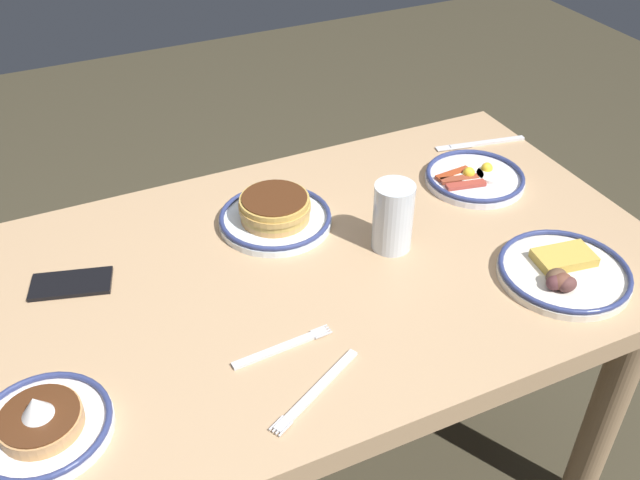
# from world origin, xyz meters

# --- Properties ---
(dining_table) EXTENTS (1.35, 0.79, 0.72)m
(dining_table) POSITION_xyz_m (0.00, 0.00, 0.62)
(dining_table) COLOR tan
(dining_table) RESTS_ON ground_plane
(plate_near_main) EXTENTS (0.23, 0.23, 0.06)m
(plate_near_main) POSITION_xyz_m (0.01, -0.16, 0.75)
(plate_near_main) COLOR white
(plate_near_main) RESTS_ON dining_table
(plate_center_pancakes) EXTENTS (0.22, 0.22, 0.04)m
(plate_center_pancakes) POSITION_xyz_m (-0.45, -0.12, 0.74)
(plate_center_pancakes) COLOR white
(plate_center_pancakes) RESTS_ON dining_table
(plate_far_companion) EXTENTS (0.24, 0.24, 0.05)m
(plate_far_companion) POSITION_xyz_m (-0.41, 0.23, 0.74)
(plate_far_companion) COLOR silver
(plate_far_companion) RESTS_ON dining_table
(plate_far_side) EXTENTS (0.20, 0.20, 0.08)m
(plate_far_side) POSITION_xyz_m (0.51, 0.19, 0.74)
(plate_far_side) COLOR white
(plate_far_side) RESTS_ON dining_table
(drinking_glass) EXTENTS (0.08, 0.08, 0.14)m
(drinking_glass) POSITION_xyz_m (-0.17, 0.01, 0.79)
(drinking_glass) COLOR silver
(drinking_glass) RESTS_ON dining_table
(cell_phone) EXTENTS (0.16, 0.11, 0.01)m
(cell_phone) POSITION_xyz_m (0.42, -0.13, 0.73)
(cell_phone) COLOR black
(cell_phone) RESTS_ON dining_table
(fork_near) EXTENTS (0.18, 0.03, 0.01)m
(fork_near) POSITION_xyz_m (0.13, 0.18, 0.73)
(fork_near) COLOR silver
(fork_near) RESTS_ON dining_table
(fork_far) EXTENTS (0.19, 0.11, 0.01)m
(fork_far) POSITION_xyz_m (0.12, 0.28, 0.73)
(fork_far) COLOR silver
(fork_far) RESTS_ON dining_table
(butter_knife) EXTENTS (0.23, 0.06, 0.01)m
(butter_knife) POSITION_xyz_m (-0.56, -0.25, 0.73)
(butter_knife) COLOR silver
(butter_knife) RESTS_ON dining_table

